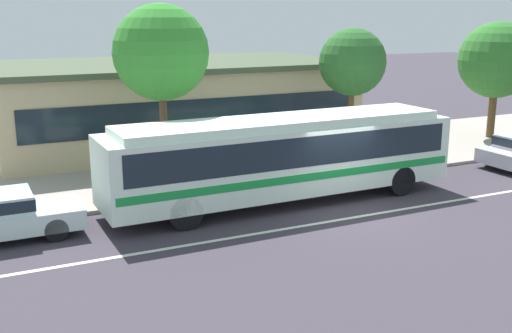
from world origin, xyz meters
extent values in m
plane|color=#3A343E|center=(0.00, 0.00, 0.00)|extent=(120.00, 120.00, 0.00)
cube|color=#9F948C|center=(0.00, 6.86, 0.06)|extent=(60.00, 8.00, 0.12)
cube|color=silver|center=(0.00, -0.80, 0.00)|extent=(56.00, 0.16, 0.01)
cube|color=white|center=(-1.40, 1.51, 1.48)|extent=(11.66, 2.59, 2.11)
cube|color=white|center=(-1.40, 1.51, 2.65)|extent=(10.73, 2.28, 0.24)
cube|color=#19232D|center=(-1.40, 1.51, 1.90)|extent=(10.96, 2.60, 0.93)
cube|color=#168E3B|center=(-1.40, 1.51, 1.10)|extent=(11.43, 2.61, 0.24)
cube|color=#19232D|center=(4.36, 1.58, 1.90)|extent=(0.15, 2.14, 1.01)
cylinder|color=black|center=(2.54, 2.64, 0.50)|extent=(1.00, 0.29, 1.00)
cylinder|color=black|center=(2.56, 0.48, 0.50)|extent=(1.00, 0.29, 1.00)
cylinder|color=black|center=(-5.14, 2.53, 0.50)|extent=(1.00, 0.29, 1.00)
cylinder|color=black|center=(-5.11, 0.38, 0.50)|extent=(1.00, 0.29, 1.00)
cylinder|color=black|center=(-8.55, 2.59, 0.32)|extent=(0.64, 0.22, 0.64)
cylinder|color=black|center=(-8.53, 1.03, 0.32)|extent=(0.64, 0.22, 0.64)
cylinder|color=black|center=(8.44, 2.23, 0.32)|extent=(0.64, 0.22, 0.64)
cylinder|color=#35333B|center=(1.08, 4.41, 0.58)|extent=(0.14, 0.14, 0.92)
cylinder|color=#35333B|center=(1.23, 4.46, 0.58)|extent=(0.14, 0.14, 0.92)
cylinder|color=blue|center=(1.15, 4.43, 1.34)|extent=(0.43, 0.43, 0.60)
sphere|color=#E3AD78|center=(1.15, 4.43, 1.75)|extent=(0.22, 0.22, 0.22)
cylinder|color=gray|center=(2.02, 3.30, 1.25)|extent=(0.08, 0.08, 2.26)
cube|color=yellow|center=(2.02, 3.30, 2.18)|extent=(0.16, 0.43, 0.56)
cylinder|color=brown|center=(-4.19, 5.13, 1.82)|extent=(0.27, 0.27, 3.40)
sphere|color=#34892E|center=(-4.19, 5.13, 4.67)|extent=(3.28, 3.28, 3.28)
cylinder|color=brown|center=(3.91, 5.55, 1.61)|extent=(0.24, 0.24, 2.98)
sphere|color=#2B632A|center=(3.91, 5.55, 4.05)|extent=(2.72, 2.72, 2.72)
cylinder|color=brown|center=(12.47, 6.16, 1.34)|extent=(0.36, 0.36, 2.45)
sphere|color=#30722A|center=(12.47, 6.16, 3.82)|extent=(3.57, 3.57, 3.57)
cube|color=tan|center=(-1.64, 12.22, 1.78)|extent=(15.63, 8.57, 3.56)
cube|color=#19232D|center=(-1.64, 7.92, 1.96)|extent=(14.38, 0.04, 1.28)
cube|color=#414D37|center=(-1.64, 12.22, 3.68)|extent=(16.03, 8.97, 0.24)
camera|label=1|loc=(-10.45, -15.37, 5.97)|focal=43.22mm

